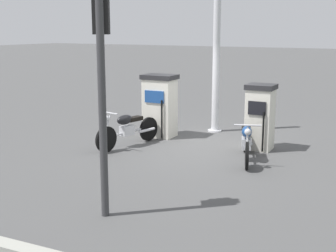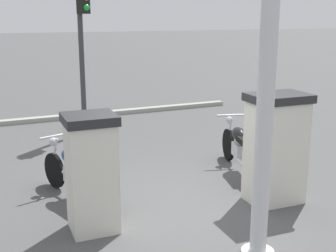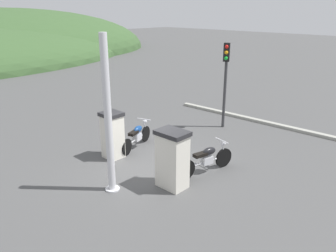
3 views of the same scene
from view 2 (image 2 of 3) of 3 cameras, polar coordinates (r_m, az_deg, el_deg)
name	(u,v)px [view 2 (image 2 of 3)]	position (r m, az deg, el deg)	size (l,w,h in m)	color
ground_plane	(178,201)	(7.17, 1.22, -9.37)	(120.00, 120.00, 0.00)	#4C4C4C
fuel_pump_near	(276,148)	(7.09, 13.26, -2.67)	(0.69, 0.90, 1.68)	silver
fuel_pump_far	(92,173)	(6.09, -9.51, -5.75)	(0.67, 0.69, 1.59)	silver
motorcycle_near_pump	(240,148)	(8.37, 8.94, -2.70)	(2.09, 0.70, 0.95)	black
motorcycle_far_pump	(75,171)	(7.22, -11.56, -5.57)	(1.89, 0.87, 0.93)	black
roadside_traffic_light	(83,31)	(10.87, -10.60, 11.56)	(0.39, 0.31, 3.52)	#38383A
canopy_support_pole	(266,86)	(5.19, 12.17, 4.88)	(0.40, 0.40, 4.25)	silver
road_edge_kerb	(96,114)	(12.93, -8.93, 1.46)	(0.78, 8.04, 0.12)	#9E9E93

